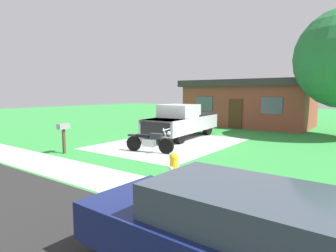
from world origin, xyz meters
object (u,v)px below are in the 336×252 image
mailbox (63,130)px  pickup_truck (183,121)px  motorcycle (150,142)px  parked_hatchback (238,235)px  neighbor_house (249,102)px  fire_hydrant (174,168)px

mailbox → pickup_truck: bearing=76.1°
pickup_truck → motorcycle: bearing=-75.0°
mailbox → parked_hatchback: bearing=-21.6°
parked_hatchback → neighbor_house: size_ratio=0.47×
pickup_truck → fire_hydrant: (4.38, -7.14, -0.53)m
parked_hatchback → neighbor_house: 19.67m
fire_hydrant → parked_hatchback: size_ratio=0.19×
neighbor_house → parked_hatchback: bearing=-69.8°
mailbox → neighbor_house: neighbor_house is taller
pickup_truck → mailbox: (-1.63, -6.61, 0.03)m
pickup_truck → neighbor_house: bearing=84.6°
motorcycle → mailbox: mailbox is taller
pickup_truck → parked_hatchback: (7.57, -10.25, -0.23)m
motorcycle → parked_hatchback: size_ratio=0.48×
motorcycle → neighbor_house: size_ratio=0.23×
pickup_truck → parked_hatchback: 12.75m
pickup_truck → fire_hydrant: size_ratio=6.63×
motorcycle → fire_hydrant: motorcycle is taller
neighbor_house → pickup_truck: bearing=-95.4°
parked_hatchback → mailbox: parked_hatchback is taller
parked_hatchback → pickup_truck: bearing=126.4°
motorcycle → neighbor_house: neighbor_house is taller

